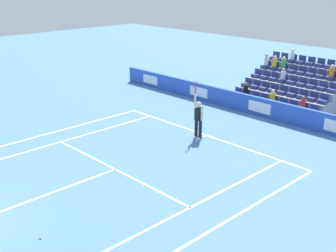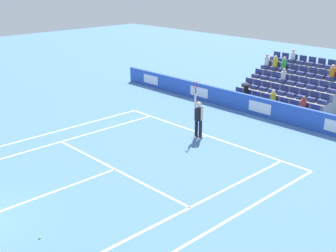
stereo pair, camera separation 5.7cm
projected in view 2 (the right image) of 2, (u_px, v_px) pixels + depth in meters
line_baseline at (207, 135)px, 20.81m from camera, size 10.97×0.10×0.01m
line_service at (115, 169)px, 17.24m from camera, size 8.23×0.10×0.01m
line_centre_service at (42, 196)px, 15.16m from camera, size 0.10×6.40×0.01m
line_singles_sideline_left at (52, 144)px, 19.76m from camera, size 0.10×11.89×0.01m
line_singles_sideline_right at (180, 212)px, 14.14m from camera, size 0.10×11.89×0.01m
line_doubles_sideline_left at (38, 136)px, 20.69m from camera, size 0.10×11.89×0.01m
line_doubles_sideline_right at (212, 229)px, 13.20m from camera, size 0.10×11.89×0.01m
line_centre_mark at (206, 136)px, 20.74m from camera, size 0.10×0.20×0.01m
sponsor_barrier at (261, 107)px, 23.47m from camera, size 22.23×0.22×1.03m
tennis_player at (198, 118)px, 20.17m from camera, size 0.53×0.38×2.85m
stadium_stand at (296, 90)px, 25.68m from camera, size 5.58×4.75×3.01m
loose_tennis_ball at (40, 238)px, 12.74m from camera, size 0.07×0.07×0.07m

